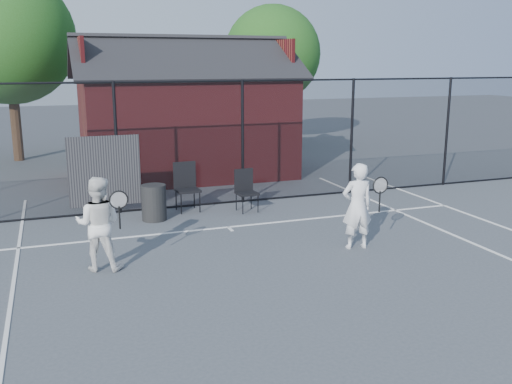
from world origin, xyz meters
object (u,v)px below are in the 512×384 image
object	(u,v)px
player_front	(357,206)
player_back	(98,224)
clubhouse	(185,122)
chair_left	(247,191)
chair_right	(188,188)
waste_bin	(154,203)

from	to	relation	value
player_front	player_back	bearing A→B (deg)	174.15
clubhouse	chair_left	xyz separation A→B (m)	(0.30, -4.90, -1.13)
chair_right	clubhouse	bearing A→B (deg)	74.25
clubhouse	chair_right	xyz separation A→B (m)	(-0.99, -4.40, -1.05)
chair_left	chair_right	xyz separation A→B (m)	(-1.29, 0.50, 0.07)
chair_right	player_front	bearing A→B (deg)	-60.73
clubhouse	chair_right	size ratio (longest dim) A/B	5.87
chair_right	player_back	bearing A→B (deg)	-128.03
chair_left	clubhouse	bearing A→B (deg)	88.50
chair_right	waste_bin	bearing A→B (deg)	-153.34
clubhouse	waste_bin	distance (m)	5.38
clubhouse	player_back	bearing A→B (deg)	-113.04
clubhouse	chair_left	distance (m)	5.04
clubhouse	player_back	xyz separation A→B (m)	(-3.25, -7.63, -0.81)
player_front	player_back	distance (m)	4.63
clubhouse	player_back	size ratio (longest dim) A/B	4.10
player_front	player_back	xyz separation A→B (m)	(-4.61, 0.47, -0.02)
chair_left	chair_right	distance (m)	1.38
chair_left	waste_bin	world-z (taller)	chair_left
player_front	waste_bin	distance (m)	4.56
player_front	chair_right	size ratio (longest dim) A/B	1.46
clubhouse	chair_right	world-z (taller)	clubhouse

